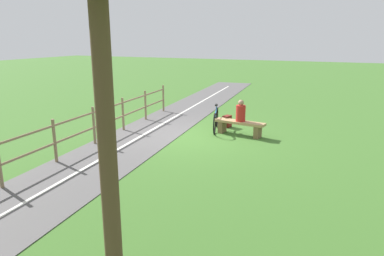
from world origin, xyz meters
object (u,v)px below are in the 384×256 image
object	(u,v)px
bicycle	(216,120)
backpack	(227,121)
person_seated	(241,112)
bench	(240,125)

from	to	relation	value
bicycle	backpack	size ratio (longest dim) A/B	4.01
person_seated	backpack	distance (m)	1.27
person_seated	backpack	size ratio (longest dim) A/B	1.68
bicycle	backpack	bearing A→B (deg)	145.21
bench	backpack	xyz separation A→B (m)	(0.71, -0.86, -0.12)
bench	person_seated	xyz separation A→B (m)	(-0.02, 0.00, 0.45)
bench	bicycle	size ratio (longest dim) A/B	1.03
backpack	person_seated	bearing A→B (deg)	130.39
person_seated	bicycle	distance (m)	1.06
bench	person_seated	bearing A→B (deg)	180.00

